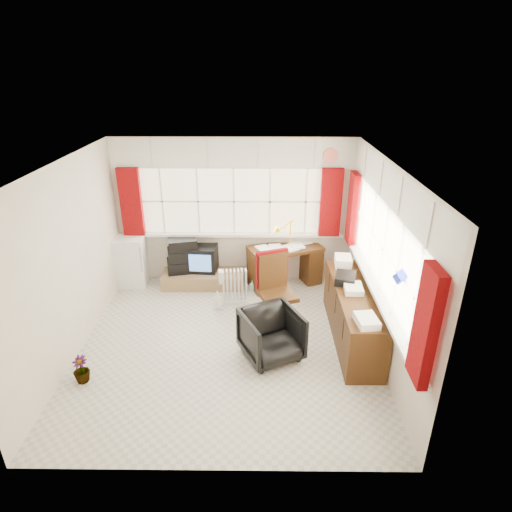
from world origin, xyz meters
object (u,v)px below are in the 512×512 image
Objects in this scene: desk at (285,264)px; tv_bench at (203,279)px; crt_tv at (203,258)px; task_chair at (275,288)px; credenza at (353,314)px; radiator at (235,290)px; mini_fridge at (131,260)px; office_chair at (271,335)px; desk_lamp at (291,227)px.

tv_bench is at bearing -176.78° from desk.
crt_tv is at bearing 92.47° from tv_bench.
desk is 1.17× the size of task_chair.
desk is 1.43m from crt_tv.
credenza is at bearing -15.85° from task_chair.
mini_fridge is at bearing 159.63° from radiator.
mini_fridge is (-2.39, 2.03, 0.11)m from office_chair.
desk_lamp is at bearing 114.48° from credenza.
tv_bench is at bearing -87.53° from crt_tv.
desk reaches higher than tv_bench.
credenza is 2.27× the size of mini_fridge.
office_chair is at bearing -94.48° from task_chair.
desk is 1.87× the size of office_chair.
desk reaches higher than office_chair.
task_chair reaches higher than tv_bench.
mini_fridge is (-1.84, 0.68, 0.20)m from radiator.
task_chair reaches higher than office_chair.
credenza is at bearing -24.39° from mini_fridge.
task_chair is at bearing -27.84° from mini_fridge.
tv_bench is at bearing 94.87° from office_chair.
desk is 0.97× the size of tv_bench.
desk is at bearing 80.24° from task_chair.
task_chair reaches higher than radiator.
task_chair reaches higher than credenza.
credenza is 2.75m from tv_bench.
tv_bench is (-1.50, -0.18, -0.90)m from desk_lamp.
credenza reaches higher than radiator.
office_chair is 3.14m from mini_fridge.
credenza is at bearing -35.87° from crt_tv.
credenza is (1.08, -0.31, -0.23)m from task_chair.
crt_tv is at bearing 131.83° from task_chair.
credenza is 3.77× the size of crt_tv.
desk_lamp is at bearing 50.12° from desk.
desk_lamp is 1.97m from credenza.
task_chair is 1.60× the size of office_chair.
crt_tv is at bearing 128.92° from radiator.
office_chair is (-0.06, -0.74, -0.29)m from task_chair.
task_chair is at bearing -102.40° from desk_lamp.
desk is 0.68× the size of credenza.
mini_fridge is at bearing -177.90° from desk_lamp.
mini_fridge is (-1.24, -0.05, -0.03)m from crt_tv.
crt_tv is (-0.59, 0.73, 0.23)m from radiator.
radiator is at bearing -45.72° from tv_bench.
mini_fridge reaches higher than crt_tv.
crt_tv reaches higher than office_chair.
crt_tv is at bearing -178.16° from desk_lamp.
credenza is (0.86, -1.60, -0.00)m from desk.
desk is 0.65m from desk_lamp.
credenza is at bearing -4.60° from office_chair.
crt_tv is (-1.20, 1.35, -0.14)m from task_chair.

